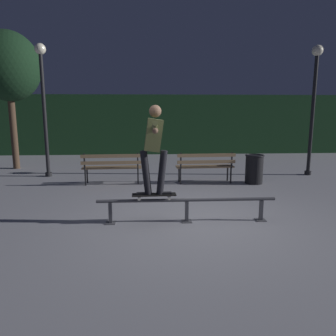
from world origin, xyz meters
The scene contains 11 objects.
ground_plane centered at (0.00, 0.00, 0.00)m, with size 90.00×90.00×0.00m, color gray.
hedge_backdrop centered at (0.00, 9.70, 1.36)m, with size 24.00×1.20×2.72m, color #234C28.
grind_rail centered at (0.00, -0.05, 0.33)m, with size 3.22×0.18×0.44m.
skateboard centered at (-0.59, -0.05, 0.51)m, with size 0.79×0.22×0.09m.
skateboarder centered at (-0.58, -0.05, 1.45)m, with size 0.62×1.41×1.56m.
park_bench_leftmost centered at (-1.69, 3.03, 0.54)m, with size 1.62×0.48×0.88m.
park_bench_left_center centered at (0.87, 3.03, 0.54)m, with size 1.62×0.48×0.88m.
tree_far_left centered at (-5.33, 5.70, 3.42)m, with size 2.09×2.09×4.59m.
lamp_post_right centered at (4.32, 4.03, 2.48)m, with size 0.32×0.32×3.90m.
lamp_post_left centered at (-3.78, 4.25, 2.48)m, with size 0.32×0.32×3.90m.
trash_can centered at (2.22, 2.95, 0.41)m, with size 0.52×0.52×0.80m.
Camera 1 is at (-0.65, -5.49, 1.97)m, focal length 33.82 mm.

